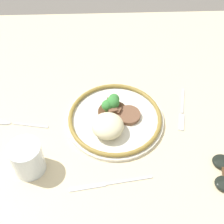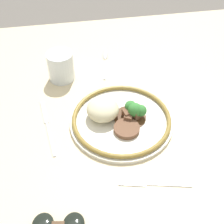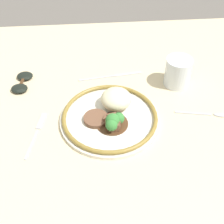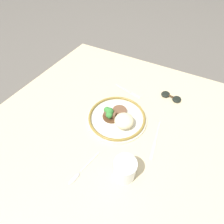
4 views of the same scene
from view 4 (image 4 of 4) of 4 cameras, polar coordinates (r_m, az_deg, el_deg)
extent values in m
plane|color=#5B5651|center=(0.86, 0.47, -5.11)|extent=(8.00, 8.00, 0.00)
cube|color=beige|center=(0.85, 0.48, -4.16)|extent=(1.11, 1.13, 0.05)
cylinder|color=silver|center=(0.83, 1.61, -2.06)|extent=(0.28, 0.28, 0.01)
torus|color=olive|center=(0.82, 1.63, -1.56)|extent=(0.27, 0.27, 0.01)
ellipsoid|color=beige|center=(0.78, 4.03, -2.88)|extent=(0.09, 0.09, 0.05)
cylinder|color=brown|center=(0.85, 2.73, 0.30)|extent=(0.07, 0.07, 0.01)
cylinder|color=#51331E|center=(0.83, -0.05, -1.36)|extent=(0.09, 0.09, 0.00)
cube|color=brown|center=(0.83, -1.32, -0.44)|extent=(0.03, 0.03, 0.03)
cube|color=brown|center=(0.83, 0.75, -0.62)|extent=(0.03, 0.03, 0.02)
cube|color=brown|center=(0.82, 0.23, -1.09)|extent=(0.03, 0.03, 0.03)
cube|color=brown|center=(0.83, -1.06, -0.34)|extent=(0.04, 0.04, 0.03)
cylinder|color=#669E51|center=(0.83, -0.84, -0.83)|extent=(0.01, 0.01, 0.01)
sphere|color=#387F38|center=(0.82, -0.86, 0.14)|extent=(0.04, 0.04, 0.04)
cylinder|color=#669E51|center=(0.82, -1.04, -1.99)|extent=(0.01, 0.01, 0.01)
sphere|color=#387F38|center=(0.80, -1.06, -1.12)|extent=(0.03, 0.03, 0.03)
cylinder|color=#669E51|center=(0.84, -1.61, -0.22)|extent=(0.01, 0.01, 0.01)
sphere|color=#387F38|center=(0.83, -1.64, 0.66)|extent=(0.03, 0.03, 0.03)
cylinder|color=yellow|center=(0.67, 4.15, -18.70)|extent=(0.07, 0.07, 0.06)
cylinder|color=silver|center=(0.66, 4.24, -18.09)|extent=(0.08, 0.08, 0.09)
cube|color=#ADADB2|center=(0.99, 3.64, 7.70)|extent=(0.03, 0.10, 0.00)
cube|color=#ADADB2|center=(0.96, 7.66, 5.41)|extent=(0.03, 0.06, 0.00)
cube|color=#ADADB2|center=(0.82, 14.73, -6.00)|extent=(0.12, 0.02, 0.00)
cube|color=#ADADB2|center=(0.76, 13.24, -12.03)|extent=(0.09, 0.02, 0.00)
cube|color=#ADADB2|center=(0.72, -7.13, -15.70)|extent=(0.10, 0.03, 0.00)
ellipsoid|color=#ADADB2|center=(0.70, -12.35, -20.40)|extent=(0.06, 0.03, 0.01)
ellipsoid|color=black|center=(0.99, 17.09, 5.59)|extent=(0.06, 0.05, 0.02)
ellipsoid|color=black|center=(0.98, 20.39, 3.94)|extent=(0.06, 0.05, 0.02)
cube|color=#472D19|center=(0.98, 18.77, 4.87)|extent=(0.01, 0.03, 0.00)
camera|label=1|loc=(0.57, 78.29, 22.06)|focal=50.00mm
camera|label=2|loc=(1.06, 31.67, 42.56)|focal=50.00mm
camera|label=3|loc=(1.00, -40.67, 40.10)|focal=50.00mm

